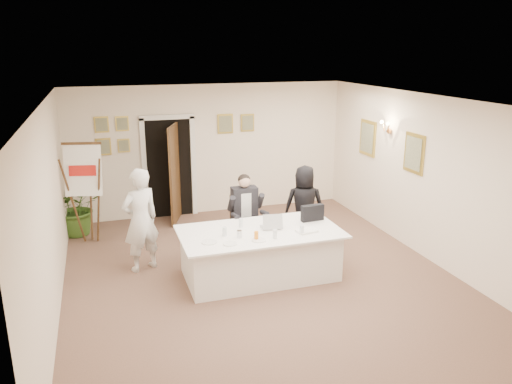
{
  "coord_description": "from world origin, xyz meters",
  "views": [
    {
      "loc": [
        -2.28,
        -6.93,
        3.56
      ],
      "look_at": [
        0.13,
        0.6,
        1.24
      ],
      "focal_mm": 35.0,
      "sensor_mm": 36.0,
      "label": 1
    }
  ],
  "objects_px": {
    "seated_man": "(245,213)",
    "steel_jug": "(239,234)",
    "conference_table": "(260,253)",
    "flip_chart": "(87,198)",
    "oj_glass": "(256,236)",
    "standing_woman": "(304,206)",
    "standing_man": "(141,220)",
    "potted_palm": "(77,207)",
    "paper_stack": "(307,231)",
    "laptop": "(270,219)",
    "laptop_bag": "(312,213)"
  },
  "relations": [
    {
      "from": "flip_chart",
      "to": "steel_jug",
      "type": "xyz_separation_m",
      "value": [
        2.2,
        -2.5,
        -0.04
      ]
    },
    {
      "from": "oj_glass",
      "to": "standing_woman",
      "type": "bearing_deg",
      "value": 45.48
    },
    {
      "from": "standing_man",
      "to": "steel_jug",
      "type": "xyz_separation_m",
      "value": [
        1.37,
        -1.01,
        -0.03
      ]
    },
    {
      "from": "conference_table",
      "to": "potted_palm",
      "type": "bearing_deg",
      "value": 134.46
    },
    {
      "from": "laptop",
      "to": "standing_man",
      "type": "bearing_deg",
      "value": 169.38
    },
    {
      "from": "laptop_bag",
      "to": "seated_man",
      "type": "bearing_deg",
      "value": 130.99
    },
    {
      "from": "conference_table",
      "to": "seated_man",
      "type": "height_order",
      "value": "seated_man"
    },
    {
      "from": "standing_man",
      "to": "steel_jug",
      "type": "bearing_deg",
      "value": 120.25
    },
    {
      "from": "standing_man",
      "to": "standing_woman",
      "type": "height_order",
      "value": "standing_man"
    },
    {
      "from": "seated_man",
      "to": "laptop_bag",
      "type": "bearing_deg",
      "value": -35.79
    },
    {
      "from": "conference_table",
      "to": "laptop_bag",
      "type": "bearing_deg",
      "value": 10.76
    },
    {
      "from": "potted_palm",
      "to": "laptop",
      "type": "distance_m",
      "value": 4.11
    },
    {
      "from": "flip_chart",
      "to": "standing_man",
      "type": "distance_m",
      "value": 1.7
    },
    {
      "from": "flip_chart",
      "to": "standing_woman",
      "type": "bearing_deg",
      "value": -18.58
    },
    {
      "from": "conference_table",
      "to": "flip_chart",
      "type": "height_order",
      "value": "flip_chart"
    },
    {
      "from": "laptop",
      "to": "paper_stack",
      "type": "relative_size",
      "value": 1.11
    },
    {
      "from": "conference_table",
      "to": "steel_jug",
      "type": "bearing_deg",
      "value": -155.36
    },
    {
      "from": "flip_chart",
      "to": "paper_stack",
      "type": "bearing_deg",
      "value": -38.49
    },
    {
      "from": "conference_table",
      "to": "oj_glass",
      "type": "height_order",
      "value": "oj_glass"
    },
    {
      "from": "standing_man",
      "to": "flip_chart",
      "type": "bearing_deg",
      "value": -84.38
    },
    {
      "from": "standing_man",
      "to": "potted_palm",
      "type": "distance_m",
      "value": 2.3
    },
    {
      "from": "potted_palm",
      "to": "paper_stack",
      "type": "height_order",
      "value": "potted_palm"
    },
    {
      "from": "potted_palm",
      "to": "paper_stack",
      "type": "xyz_separation_m",
      "value": [
        3.49,
        -3.13,
        0.22
      ]
    },
    {
      "from": "conference_table",
      "to": "flip_chart",
      "type": "bearing_deg",
      "value": 138.04
    },
    {
      "from": "conference_table",
      "to": "potted_palm",
      "type": "xyz_separation_m",
      "value": [
        -2.81,
        2.86,
        0.17
      ]
    },
    {
      "from": "standing_woman",
      "to": "potted_palm",
      "type": "relative_size",
      "value": 1.32
    },
    {
      "from": "seated_man",
      "to": "steel_jug",
      "type": "distance_m",
      "value": 1.35
    },
    {
      "from": "conference_table",
      "to": "paper_stack",
      "type": "xyz_separation_m",
      "value": [
        0.68,
        -0.27,
        0.4
      ]
    },
    {
      "from": "flip_chart",
      "to": "laptop_bag",
      "type": "distance_m",
      "value": 4.15
    },
    {
      "from": "standing_woman",
      "to": "steel_jug",
      "type": "relative_size",
      "value": 13.59
    },
    {
      "from": "conference_table",
      "to": "laptop",
      "type": "bearing_deg",
      "value": 22.16
    },
    {
      "from": "standing_woman",
      "to": "laptop_bag",
      "type": "height_order",
      "value": "standing_woman"
    },
    {
      "from": "conference_table",
      "to": "laptop_bag",
      "type": "height_order",
      "value": "laptop_bag"
    },
    {
      "from": "conference_table",
      "to": "standing_man",
      "type": "relative_size",
      "value": 1.47
    },
    {
      "from": "standing_woman",
      "to": "oj_glass",
      "type": "height_order",
      "value": "standing_woman"
    },
    {
      "from": "laptop_bag",
      "to": "steel_jug",
      "type": "distance_m",
      "value": 1.41
    },
    {
      "from": "standing_woman",
      "to": "seated_man",
      "type": "bearing_deg",
      "value": 17.12
    },
    {
      "from": "paper_stack",
      "to": "oj_glass",
      "type": "xyz_separation_m",
      "value": [
        -0.85,
        -0.07,
        0.05
      ]
    },
    {
      "from": "seated_man",
      "to": "standing_man",
      "type": "distance_m",
      "value": 1.86
    },
    {
      "from": "standing_man",
      "to": "conference_table",
      "type": "bearing_deg",
      "value": 131.21
    },
    {
      "from": "standing_woman",
      "to": "steel_jug",
      "type": "height_order",
      "value": "standing_woman"
    },
    {
      "from": "oj_glass",
      "to": "steel_jug",
      "type": "bearing_deg",
      "value": 141.93
    },
    {
      "from": "potted_palm",
      "to": "steel_jug",
      "type": "xyz_separation_m",
      "value": [
        2.43,
        -3.04,
        0.26
      ]
    },
    {
      "from": "flip_chart",
      "to": "paper_stack",
      "type": "height_order",
      "value": "flip_chart"
    },
    {
      "from": "laptop",
      "to": "steel_jug",
      "type": "xyz_separation_m",
      "value": [
        -0.59,
        -0.26,
        -0.08
      ]
    },
    {
      "from": "paper_stack",
      "to": "conference_table",
      "type": "bearing_deg",
      "value": 158.21
    },
    {
      "from": "standing_man",
      "to": "standing_woman",
      "type": "relative_size",
      "value": 1.15
    },
    {
      "from": "laptop_bag",
      "to": "paper_stack",
      "type": "xyz_separation_m",
      "value": [
        -0.3,
        -0.46,
        -0.12
      ]
    },
    {
      "from": "flip_chart",
      "to": "standing_man",
      "type": "relative_size",
      "value": 1.1
    },
    {
      "from": "conference_table",
      "to": "oj_glass",
      "type": "distance_m",
      "value": 0.59
    }
  ]
}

